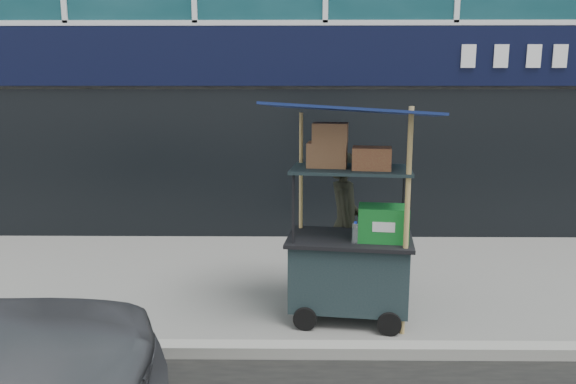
{
  "coord_description": "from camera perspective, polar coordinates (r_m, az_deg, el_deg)",
  "views": [
    {
      "loc": [
        -0.47,
        -5.06,
        2.55
      ],
      "look_at": [
        -0.54,
        1.2,
        1.29
      ],
      "focal_mm": 35.0,
      "sensor_mm": 36.0,
      "label": 1
    }
  ],
  "objects": [
    {
      "name": "ground",
      "position": [
        5.68,
        5.52,
        -15.34
      ],
      "size": [
        80.0,
        80.0,
        0.0
      ],
      "primitive_type": "plane",
      "color": "slate",
      "rests_on": "ground"
    },
    {
      "name": "curb",
      "position": [
        5.48,
        5.71,
        -15.71
      ],
      "size": [
        80.0,
        0.18,
        0.12
      ],
      "primitive_type": "cube",
      "color": "gray",
      "rests_on": "ground"
    },
    {
      "name": "vendor_cart",
      "position": [
        6.01,
        6.45,
        -5.39
      ],
      "size": [
        1.88,
        1.45,
        2.35
      ],
      "rotation": [
        0.0,
        0.0,
        -0.14
      ],
      "color": "#19272B",
      "rests_on": "ground"
    },
    {
      "name": "vendor_man",
      "position": [
        6.64,
        5.79,
        -3.38
      ],
      "size": [
        0.48,
        0.67,
        1.73
      ],
      "primitive_type": "imported",
      "rotation": [
        0.0,
        0.0,
        1.46
      ],
      "color": "black",
      "rests_on": "ground"
    }
  ]
}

